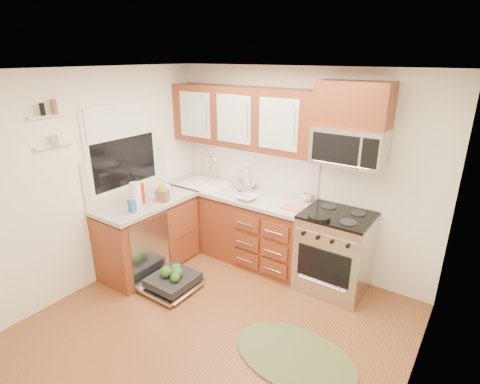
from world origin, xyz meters
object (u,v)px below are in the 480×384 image
Objects in this scene: stock_pot at (244,192)px; bowl_a at (246,198)px; sink at (205,193)px; cup at (307,197)px; dishwasher at (171,282)px; cutting_board at (294,208)px; skillet at (319,217)px; upper_cabinets at (242,117)px; rug at (294,356)px; range at (334,252)px; bowl_b at (245,185)px; microwave at (349,146)px; paper_towel_roll at (136,194)px.

bowl_a is at bearing -41.98° from stock_pot.
cup is (1.45, 0.23, 0.18)m from sink.
dishwasher is 1.69m from cutting_board.
stock_pot is 0.12m from bowl_a.
skillet is 1.00m from bowl_a.
skillet is (1.28, -0.40, -0.90)m from upper_cabinets.
cup is at bearing 113.15° from rug.
cutting_board is at bearing -3.26° from sink.
stock_pot is at bearing 171.73° from skillet.
sink is at bearing 149.19° from rug.
skillet is at bearing -4.67° from bowl_a.
bowl_b is at bearing 172.96° from range.
bowl_b reaches higher than bowl_a.
stock_pot is 1.46× the size of cup.
microwave is 5.83× the size of cup.
upper_cabinets reaches higher than microwave.
bowl_b is (0.55, 0.18, 0.17)m from sink.
stock_pot is (-1.08, 0.16, 0.01)m from skillet.
range is 1.23m from bowl_a.
dishwasher is 1.35m from bowl_a.
stock_pot is 0.65× the size of bowl_b.
dishwasher is 2.86× the size of bowl_a.
upper_cabinets is 1.29m from cup.
upper_cabinets is 1.33m from cutting_board.
range reaches higher than rug.
sink is 2.12× the size of bowl_b.
range is 7.29× the size of cup.
upper_cabinets is 1.21m from sink.
microwave is 2.13m from sink.
bowl_a is at bearing -172.88° from cutting_board.
cup is (0.02, 0.31, 0.04)m from cutting_board.
paper_towel_roll reaches higher than bowl_a.
rug is 6.18× the size of stock_pot.
rug is at bearing -40.60° from stock_pot.
bowl_a reaches higher than rug.
range is 1.23m from microwave.
sink is at bearing -176.15° from microwave.
microwave is at bearing 29.07° from paper_towel_roll.
paper_towel_roll is (-0.91, -0.96, 0.08)m from stock_pot.
cutting_board is 2.10× the size of cup.
range is 0.69m from cutting_board.
sink is at bearing -179.70° from range.
dishwasher is 2.52× the size of paper_towel_roll.
stock_pot is at bearing -169.95° from microwave.
bowl_a is (0.81, -0.16, 0.16)m from sink.
bowl_b is at bearing 59.06° from paper_towel_roll.
cutting_board is (0.70, 0.00, -0.05)m from stock_pot.
stock_pot reaches higher than skillet.
bowl_a reaches higher than range.
sink is at bearing 173.51° from stock_pot.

